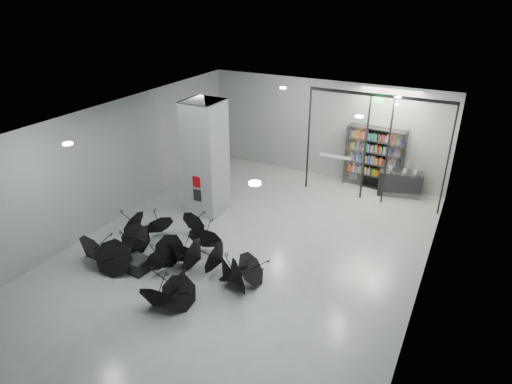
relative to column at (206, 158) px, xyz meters
The scene contains 10 objects.
room 3.31m from the column, 38.66° to the right, with size 14.00×14.02×4.01m.
column is the anchor object (origin of this frame).
fire_cabinet 0.90m from the column, 90.00° to the right, with size 0.28×0.04×0.38m, color #A50A07.
info_panel 1.31m from the column, 90.00° to the right, with size 0.30×0.03×0.42m, color black.
exit_sign 6.18m from the column, 33.96° to the left, with size 0.30×0.06×0.15m, color #0CE533.
glass_partition 6.02m from the column, 35.58° to the left, with size 5.06×0.08×4.00m.
bench 4.43m from the column, 90.95° to the right, with size 1.30×0.56×0.42m, color black.
bookshelf 6.73m from the column, 45.28° to the left, with size 2.21×0.44×2.44m, color black, non-canonical shape.
shop_counter 7.51m from the column, 37.30° to the left, with size 1.59×0.64×0.95m, color black.
umbrella_cluster 4.15m from the column, 70.84° to the right, with size 5.89×4.46×1.31m.
Camera 1 is at (5.53, -9.80, 7.40)m, focal length 31.05 mm.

